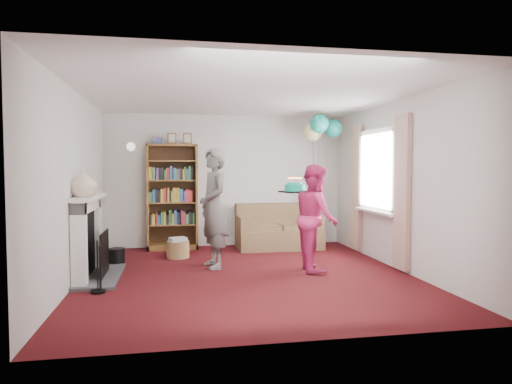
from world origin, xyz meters
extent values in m
plane|color=black|center=(0.00, 0.00, 0.00)|extent=(5.00, 5.00, 0.00)
cube|color=silver|center=(0.00, 2.51, 1.25)|extent=(4.50, 0.02, 2.50)
cube|color=silver|center=(-2.26, 0.00, 1.25)|extent=(0.02, 5.00, 2.50)
cube|color=silver|center=(2.26, 0.00, 1.25)|extent=(0.02, 5.00, 2.50)
cube|color=white|center=(0.00, 0.00, 2.50)|extent=(4.50, 5.00, 0.01)
cube|color=#3F3F42|center=(-2.00, 0.20, 0.02)|extent=(0.55, 1.40, 0.04)
cube|color=white|center=(-2.15, -0.35, 0.53)|extent=(0.18, 0.14, 1.06)
cube|color=white|center=(-2.15, 0.75, 0.53)|extent=(0.18, 0.14, 1.06)
cube|color=white|center=(-2.15, 0.20, 1.00)|extent=(0.18, 1.24, 0.16)
cube|color=white|center=(-2.12, 0.20, 1.10)|extent=(0.28, 1.35, 0.05)
cube|color=black|center=(-2.17, 0.20, 0.48)|extent=(0.10, 0.80, 0.86)
cube|color=black|center=(-1.93, 0.20, 0.33)|extent=(0.02, 0.70, 0.60)
cylinder|color=black|center=(-1.90, -0.58, 0.32)|extent=(0.18, 0.18, 0.64)
cylinder|color=black|center=(-1.87, 1.00, 0.13)|extent=(0.26, 0.26, 0.26)
cube|color=white|center=(2.21, 0.60, 2.08)|extent=(0.08, 1.30, 0.08)
cube|color=white|center=(2.21, 0.60, 0.82)|extent=(0.08, 1.30, 0.08)
cube|color=white|center=(2.24, 0.60, 1.45)|extent=(0.01, 1.15, 1.20)
cube|color=white|center=(2.18, 0.60, 0.79)|extent=(0.14, 1.32, 0.04)
cube|color=#BDAB8F|center=(2.20, -0.22, 1.15)|extent=(0.07, 0.38, 2.20)
cube|color=#BDAB8F|center=(2.20, 1.42, 1.15)|extent=(0.07, 0.38, 2.20)
cylinder|color=gold|center=(-1.75, 2.45, 1.90)|extent=(0.04, 0.12, 0.04)
sphere|color=white|center=(-1.75, 2.36, 1.88)|extent=(0.16, 0.16, 0.16)
cube|color=#472B14|center=(-1.02, 2.46, 0.96)|extent=(0.91, 0.04, 1.92)
cube|color=brown|center=(-1.45, 2.27, 0.96)|extent=(0.04, 0.42, 1.92)
cube|color=brown|center=(-0.58, 2.27, 0.96)|extent=(0.04, 0.42, 1.92)
cube|color=brown|center=(-1.02, 2.27, 1.90)|extent=(0.91, 0.42, 0.04)
cube|color=brown|center=(-1.02, 2.27, 0.05)|extent=(0.91, 0.42, 0.10)
cube|color=brown|center=(-1.02, 2.27, 0.46)|extent=(0.83, 0.38, 0.03)
cube|color=brown|center=(-1.02, 2.27, 0.86)|extent=(0.83, 0.38, 0.02)
cube|color=brown|center=(-1.02, 2.27, 1.27)|extent=(0.83, 0.38, 0.02)
cube|color=brown|center=(-1.02, 2.27, 1.62)|extent=(0.83, 0.38, 0.02)
cube|color=maroon|center=(-1.27, 2.25, 1.98)|extent=(0.16, 0.22, 0.12)
cube|color=brown|center=(-1.02, 2.32, 2.03)|extent=(0.16, 0.02, 0.20)
cube|color=brown|center=(-0.73, 2.32, 2.03)|extent=(0.16, 0.02, 0.20)
cube|color=brown|center=(0.93, 2.00, 0.18)|extent=(1.54, 0.82, 0.36)
cube|color=brown|center=(0.93, 2.29, 0.50)|extent=(1.54, 0.24, 0.63)
cube|color=brown|center=(0.28, 2.00, 0.36)|extent=(0.24, 0.77, 0.50)
cube|color=brown|center=(1.58, 2.00, 0.36)|extent=(0.24, 0.77, 0.50)
cube|color=brown|center=(0.58, 1.92, 0.39)|extent=(0.65, 0.52, 0.12)
cube|color=brown|center=(1.27, 1.92, 0.39)|extent=(0.65, 0.52, 0.12)
cylinder|color=olive|center=(-0.93, 1.42, 0.14)|extent=(0.37, 0.37, 0.28)
cube|color=beige|center=(-0.93, 1.42, 0.31)|extent=(0.26, 0.20, 0.06)
imported|color=black|center=(-0.41, 0.57, 0.90)|extent=(0.57, 0.73, 1.79)
imported|color=#C82863|center=(1.04, 0.12, 0.77)|extent=(0.65, 0.80, 1.55)
cube|color=black|center=(0.79, 0.37, 1.14)|extent=(0.37, 0.37, 0.02)
cylinder|color=#0C9576|center=(0.79, 0.37, 1.20)|extent=(0.31, 0.31, 0.10)
cylinder|color=#0C9576|center=(0.79, 0.37, 1.26)|extent=(0.22, 0.22, 0.04)
cylinder|color=pink|center=(0.88, 0.37, 1.29)|extent=(0.01, 0.01, 0.09)
sphere|color=orange|center=(0.88, 0.37, 1.34)|extent=(0.02, 0.02, 0.02)
cylinder|color=pink|center=(0.86, 0.42, 1.29)|extent=(0.01, 0.01, 0.09)
sphere|color=orange|center=(0.86, 0.42, 1.34)|extent=(0.02, 0.02, 0.02)
cylinder|color=pink|center=(0.83, 0.45, 1.29)|extent=(0.01, 0.01, 0.09)
sphere|color=orange|center=(0.83, 0.45, 1.34)|extent=(0.02, 0.02, 0.02)
cylinder|color=pink|center=(0.79, 0.46, 1.29)|extent=(0.01, 0.01, 0.09)
sphere|color=orange|center=(0.79, 0.46, 1.34)|extent=(0.02, 0.02, 0.02)
cylinder|color=pink|center=(0.74, 0.45, 1.29)|extent=(0.01, 0.01, 0.09)
sphere|color=orange|center=(0.74, 0.45, 1.34)|extent=(0.02, 0.02, 0.02)
cylinder|color=pink|center=(0.71, 0.42, 1.29)|extent=(0.01, 0.01, 0.09)
sphere|color=orange|center=(0.71, 0.42, 1.34)|extent=(0.02, 0.02, 0.02)
cylinder|color=pink|center=(0.69, 0.37, 1.29)|extent=(0.01, 0.01, 0.09)
sphere|color=orange|center=(0.69, 0.37, 1.34)|extent=(0.02, 0.02, 0.02)
cylinder|color=pink|center=(0.71, 0.32, 1.29)|extent=(0.01, 0.01, 0.09)
sphere|color=orange|center=(0.71, 0.32, 1.34)|extent=(0.02, 0.02, 0.02)
cylinder|color=pink|center=(0.74, 0.29, 1.29)|extent=(0.01, 0.01, 0.09)
sphere|color=orange|center=(0.74, 0.29, 1.34)|extent=(0.02, 0.02, 0.02)
cylinder|color=pink|center=(0.79, 0.28, 1.29)|extent=(0.01, 0.01, 0.09)
sphere|color=orange|center=(0.79, 0.28, 1.34)|extent=(0.02, 0.02, 0.02)
cylinder|color=pink|center=(0.83, 0.29, 1.29)|extent=(0.01, 0.01, 0.09)
sphere|color=orange|center=(0.83, 0.29, 1.34)|extent=(0.02, 0.02, 0.02)
cylinder|color=pink|center=(0.86, 0.32, 1.29)|extent=(0.01, 0.01, 0.09)
sphere|color=orange|center=(0.86, 0.32, 1.34)|extent=(0.02, 0.02, 0.02)
sphere|color=#3F3F3F|center=(1.58, 1.80, 0.65)|extent=(0.02, 0.02, 0.02)
sphere|color=#168D7A|center=(1.90, 1.80, 2.22)|extent=(0.34, 0.34, 0.34)
sphere|color=#FAFF9B|center=(1.57, 1.99, 2.16)|extent=(0.34, 0.34, 0.34)
sphere|color=#168D7A|center=(1.57, 1.60, 2.28)|extent=(0.34, 0.34, 0.34)
imported|color=beige|center=(-2.12, -0.15, 1.31)|extent=(0.46, 0.46, 0.36)
camera|label=1|loc=(-1.01, -6.21, 1.49)|focal=32.00mm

